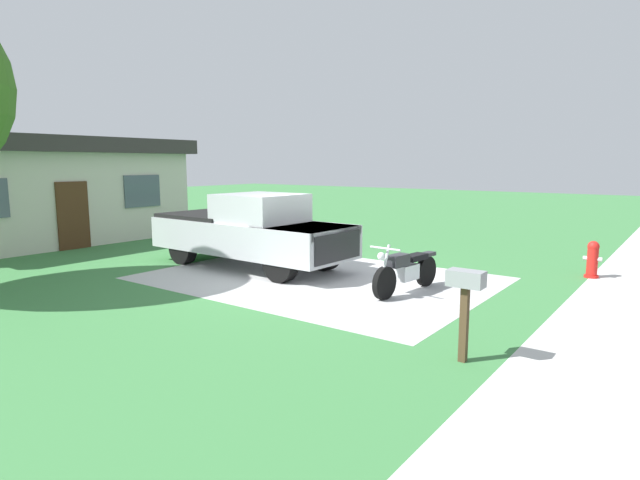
{
  "coord_description": "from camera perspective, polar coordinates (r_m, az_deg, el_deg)",
  "views": [
    {
      "loc": [
        -9.48,
        -7.03,
        2.67
      ],
      "look_at": [
        0.05,
        -0.02,
        0.9
      ],
      "focal_mm": 29.01,
      "sensor_mm": 36.0,
      "label": 1
    }
  ],
  "objects": [
    {
      "name": "ground_plane",
      "position": [
        12.1,
        -0.22,
        -4.23
      ],
      "size": [
        80.0,
        80.0,
        0.0
      ],
      "primitive_type": "plane",
      "color": "#3C7B41"
    },
    {
      "name": "driveway_pad",
      "position": [
        12.1,
        -0.22,
        -4.22
      ],
      "size": [
        5.63,
        7.66,
        0.01
      ],
      "primitive_type": "cube",
      "color": "#B9B9B9",
      "rests_on": "ground"
    },
    {
      "name": "neighbor_house",
      "position": [
        20.01,
        -29.15,
        4.91
      ],
      "size": [
        9.6,
        5.6,
        3.5
      ],
      "color": "beige",
      "rests_on": "ground"
    },
    {
      "name": "pickup_truck",
      "position": [
        13.42,
        -7.9,
        1.08
      ],
      "size": [
        2.16,
        5.68,
        1.9
      ],
      "color": "black",
      "rests_on": "ground"
    },
    {
      "name": "motorcycle",
      "position": [
        10.85,
        9.47,
        -3.3
      ],
      "size": [
        2.21,
        0.7,
        1.09
      ],
      "color": "black",
      "rests_on": "ground"
    },
    {
      "name": "fire_hydrant",
      "position": [
        13.66,
        27.84,
        -1.93
      ],
      "size": [
        0.32,
        0.4,
        0.87
      ],
      "color": "red",
      "rests_on": "ground"
    },
    {
      "name": "mailbox",
      "position": [
        7.17,
        15.74,
        -5.45
      ],
      "size": [
        0.26,
        0.48,
        1.26
      ],
      "color": "#4C3823",
      "rests_on": "ground"
    },
    {
      "name": "sidewalk_strip",
      "position": [
        9.9,
        29.24,
        -8.22
      ],
      "size": [
        36.0,
        1.8,
        0.01
      ],
      "primitive_type": "cube",
      "color": "beige",
      "rests_on": "ground"
    }
  ]
}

